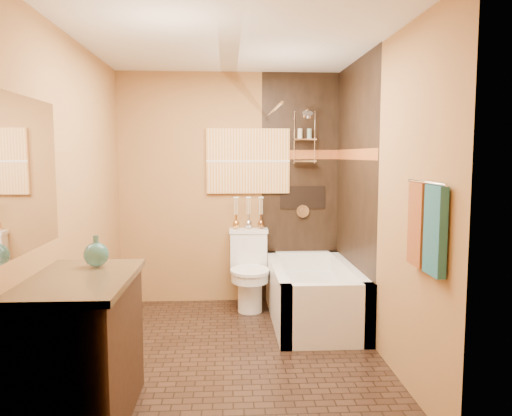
{
  "coord_description": "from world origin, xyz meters",
  "views": [
    {
      "loc": [
        -0.03,
        -3.94,
        1.61
      ],
      "look_at": [
        0.22,
        0.4,
        1.15
      ],
      "focal_mm": 35.0,
      "sensor_mm": 36.0,
      "label": 1
    }
  ],
  "objects": [
    {
      "name": "teal_bottle",
      "position": [
        -0.87,
        -0.73,
        1.0
      ],
      "size": [
        0.17,
        0.17,
        0.25
      ],
      "primitive_type": null,
      "rotation": [
        0.0,
        0.0,
        -0.05
      ],
      "color": "#216560",
      "rests_on": "vanity"
    },
    {
      "name": "floor",
      "position": [
        0.0,
        0.0,
        0.0
      ],
      "size": [
        3.0,
        3.0,
        0.0
      ],
      "primitive_type": "plane",
      "color": "black",
      "rests_on": "ground"
    },
    {
      "name": "alcove_tile_right",
      "position": [
        1.19,
        0.75,
        1.25
      ],
      "size": [
        0.01,
        1.5,
        2.5
      ],
      "primitive_type": "cube",
      "color": "black",
      "rests_on": "wall_right"
    },
    {
      "name": "shower_fixtures",
      "position": [
        0.8,
        1.38,
        1.67
      ],
      "size": [
        0.24,
        0.33,
        1.16
      ],
      "color": "silver",
      "rests_on": "floor"
    },
    {
      "name": "towel_rust",
      "position": [
        1.16,
        -0.92,
        1.18
      ],
      "size": [
        0.05,
        0.22,
        0.52
      ],
      "primitive_type": "cube",
      "color": "brown",
      "rests_on": "towel_bar"
    },
    {
      "name": "alcove_tile_back",
      "position": [
        0.78,
        1.49,
        1.25
      ],
      "size": [
        0.85,
        0.01,
        2.5
      ],
      "primitive_type": "cube",
      "color": "black",
      "rests_on": "wall_back"
    },
    {
      "name": "wall_front",
      "position": [
        0.0,
        -1.5,
        1.25
      ],
      "size": [
        2.4,
        0.02,
        2.5
      ],
      "primitive_type": "cube",
      "color": "#A77640",
      "rests_on": "floor"
    },
    {
      "name": "bud_vases",
      "position": [
        0.2,
        1.39,
        1.0
      ],
      "size": [
        0.34,
        0.07,
        0.34
      ],
      "color": "gold",
      "rests_on": "toilet"
    },
    {
      "name": "curtain_rod",
      "position": [
        0.4,
        0.75,
        2.02
      ],
      "size": [
        0.03,
        1.55,
        0.03
      ],
      "primitive_type": "cylinder",
      "rotation": [
        1.57,
        0.0,
        0.0
      ],
      "color": "silver",
      "rests_on": "wall_back"
    },
    {
      "name": "bathtub",
      "position": [
        0.8,
        0.75,
        0.22
      ],
      "size": [
        0.8,
        1.5,
        0.55
      ],
      "color": "white",
      "rests_on": "floor"
    },
    {
      "name": "vanity",
      "position": [
        -0.92,
        -1.0,
        0.45
      ],
      "size": [
        0.63,
        1.02,
        0.89
      ],
      "rotation": [
        0.0,
        0.0,
        -0.01
      ],
      "color": "black",
      "rests_on": "floor"
    },
    {
      "name": "wall_back",
      "position": [
        0.0,
        1.5,
        1.25
      ],
      "size": [
        2.4,
        0.02,
        2.5
      ],
      "primitive_type": "cube",
      "color": "#A77640",
      "rests_on": "floor"
    },
    {
      "name": "vanity_mirror",
      "position": [
        -1.19,
        -1.0,
        1.5
      ],
      "size": [
        0.01,
        1.0,
        0.9
      ],
      "primitive_type": "cube",
      "color": "white",
      "rests_on": "wall_left"
    },
    {
      "name": "wall_right",
      "position": [
        1.2,
        0.0,
        1.25
      ],
      "size": [
        0.02,
        3.0,
        2.5
      ],
      "primitive_type": "cube",
      "color": "#A77640",
      "rests_on": "floor"
    },
    {
      "name": "alcove_niche",
      "position": [
        0.8,
        1.48,
        1.15
      ],
      "size": [
        0.5,
        0.01,
        0.25
      ],
      "primitive_type": "cube",
      "color": "black",
      "rests_on": "alcove_tile_back"
    },
    {
      "name": "towel_bar",
      "position": [
        1.15,
        -1.05,
        1.45
      ],
      "size": [
        0.02,
        0.55,
        0.02
      ],
      "primitive_type": "cylinder",
      "rotation": [
        1.57,
        0.0,
        0.0
      ],
      "color": "silver",
      "rests_on": "wall_right"
    },
    {
      "name": "ceiling",
      "position": [
        0.0,
        0.0,
        2.5
      ],
      "size": [
        3.0,
        3.0,
        0.0
      ],
      "primitive_type": "plane",
      "color": "silver",
      "rests_on": "wall_back"
    },
    {
      "name": "towel_teal",
      "position": [
        1.16,
        -1.18,
        1.18
      ],
      "size": [
        0.05,
        0.22,
        0.52
      ],
      "primitive_type": "cube",
      "color": "#1B4A5C",
      "rests_on": "towel_bar"
    },
    {
      "name": "mosaic_band_right",
      "position": [
        1.18,
        0.75,
        1.62
      ],
      "size": [
        0.01,
        1.5,
        0.1
      ],
      "primitive_type": "cube",
      "color": "#94391B",
      "rests_on": "alcove_tile_right"
    },
    {
      "name": "sunset_painting",
      "position": [
        0.2,
        1.48,
        1.55
      ],
      "size": [
        0.9,
        0.04,
        0.7
      ],
      "primitive_type": "cube",
      "color": "orange",
      "rests_on": "wall_back"
    },
    {
      "name": "toilet",
      "position": [
        0.2,
        1.21,
        0.41
      ],
      "size": [
        0.42,
        0.62,
        0.82
      ],
      "rotation": [
        0.0,
        0.0,
        -0.02
      ],
      "color": "white",
      "rests_on": "floor"
    },
    {
      "name": "mosaic_band_back",
      "position": [
        0.78,
        1.48,
        1.62
      ],
      "size": [
        0.85,
        0.01,
        0.1
      ],
      "primitive_type": "cube",
      "color": "#94391B",
      "rests_on": "alcove_tile_back"
    },
    {
      "name": "wall_left",
      "position": [
        -1.2,
        0.0,
        1.25
      ],
      "size": [
        0.02,
        3.0,
        2.5
      ],
      "primitive_type": "cube",
      "color": "#A77640",
      "rests_on": "floor"
    }
  ]
}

